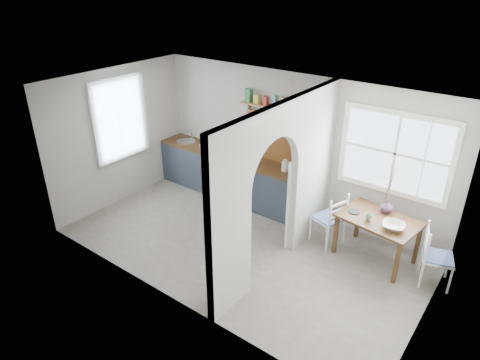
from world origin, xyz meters
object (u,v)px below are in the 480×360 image
Objects in this scene: chair_right at (438,257)px; kettle at (285,165)px; chair_left at (328,218)px; dining_table at (376,238)px; vase at (387,206)px.

kettle reaches higher than chair_right.
chair_right is at bearing 108.30° from chair_left.
dining_table is 2.01m from kettle.
kettle is (-2.81, 0.35, 0.54)m from chair_right.
chair_left is 4.58× the size of kettle.
dining_table is at bearing 69.11° from chair_right.
vase is (1.89, -0.04, -0.17)m from kettle.
kettle reaches higher than vase.
chair_right is (0.93, -0.06, 0.09)m from dining_table.
dining_table is at bearing 111.66° from chair_left.
dining_table is 0.53m from vase.
dining_table is 1.27× the size of chair_right.
chair_right is at bearing 5.22° from dining_table.
chair_left is (-0.81, -0.04, 0.11)m from dining_table.
kettle is at bearing 178.66° from vase.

